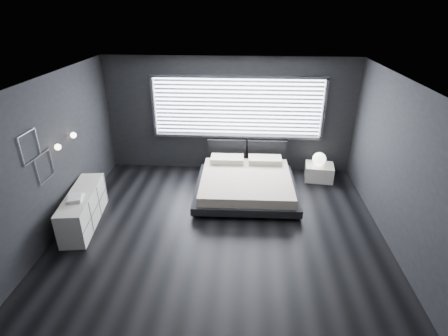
{
  "coord_description": "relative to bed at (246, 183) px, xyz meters",
  "views": [
    {
      "loc": [
        0.42,
        -5.43,
        3.93
      ],
      "look_at": [
        0.0,
        0.85,
        0.9
      ],
      "focal_mm": 28.0,
      "sensor_mm": 36.0,
      "label": 1
    }
  ],
  "objects": [
    {
      "name": "headboard",
      "position": [
        0.0,
        1.21,
        0.31
      ],
      "size": [
        1.96,
        0.16,
        0.52
      ],
      "color": "black",
      "rests_on": "ground"
    },
    {
      "name": "bed",
      "position": [
        0.0,
        0.0,
        0.0
      ],
      "size": [
        2.23,
        2.14,
        0.57
      ],
      "color": "black",
      "rests_on": "ground"
    },
    {
      "name": "book_stack",
      "position": [
        -3.09,
        -1.6,
        0.44
      ],
      "size": [
        0.34,
        0.4,
        0.07
      ],
      "color": "silver",
      "rests_on": "dresser"
    },
    {
      "name": "dresser",
      "position": [
        -3.1,
        -1.36,
        0.07
      ],
      "size": [
        0.69,
        1.71,
        0.67
      ],
      "color": "silver",
      "rests_on": "ground"
    },
    {
      "name": "wall_art_upper",
      "position": [
        -3.43,
        -1.98,
        1.59
      ],
      "size": [
        0.01,
        0.48,
        0.48
      ],
      "color": "#47474C",
      "rests_on": "ground"
    },
    {
      "name": "room",
      "position": [
        -0.45,
        -1.43,
        1.14
      ],
      "size": [
        6.04,
        6.0,
        2.8
      ],
      "color": "black",
      "rests_on": "ground"
    },
    {
      "name": "sconce_far",
      "position": [
        -3.33,
        -0.78,
        1.34
      ],
      "size": [
        0.18,
        0.11,
        0.11
      ],
      "color": "silver",
      "rests_on": "ground"
    },
    {
      "name": "sconce_near",
      "position": [
        -3.33,
        -1.38,
        1.34
      ],
      "size": [
        0.18,
        0.11,
        0.11
      ],
      "color": "silver",
      "rests_on": "ground"
    },
    {
      "name": "wall_art_lower",
      "position": [
        -3.43,
        -1.73,
        1.12
      ],
      "size": [
        0.01,
        0.48,
        0.48
      ],
      "color": "#47474C",
      "rests_on": "ground"
    },
    {
      "name": "nightstand",
      "position": [
        1.75,
        0.82,
        -0.08
      ],
      "size": [
        0.71,
        0.61,
        0.38
      ],
      "primitive_type": "cube",
      "rotation": [
        0.0,
        0.0,
        -0.11
      ],
      "color": "silver",
      "rests_on": "ground"
    },
    {
      "name": "orb_lamp",
      "position": [
        1.72,
        0.82,
        0.27
      ],
      "size": [
        0.31,
        0.31,
        0.31
      ],
      "primitive_type": "sphere",
      "color": "white",
      "rests_on": "nightstand"
    },
    {
      "name": "window",
      "position": [
        -0.25,
        1.27,
        1.35
      ],
      "size": [
        4.14,
        0.09,
        1.52
      ],
      "color": "white",
      "rests_on": "ground"
    }
  ]
}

